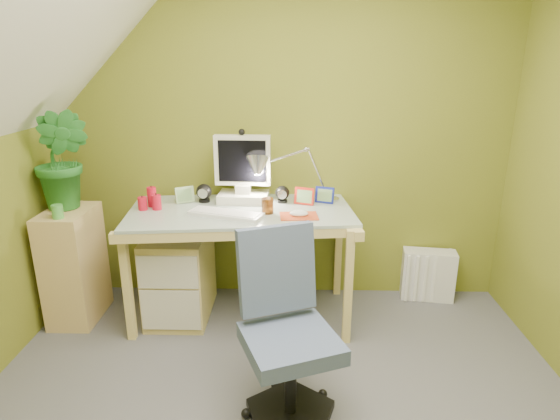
{
  "coord_description": "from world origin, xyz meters",
  "views": [
    {
      "loc": [
        0.07,
        -1.69,
        1.72
      ],
      "look_at": [
        0.0,
        1.0,
        0.85
      ],
      "focal_mm": 30.0,
      "sensor_mm": 36.0,
      "label": 1
    }
  ],
  "objects_px": {
    "radiator": "(428,275)",
    "monitor": "(243,167)",
    "task_chair": "(291,342)",
    "desk": "(242,263)",
    "side_ledge": "(75,265)",
    "potted_plant": "(63,160)",
    "desk_lamp": "(309,162)"
  },
  "relations": [
    {
      "from": "monitor",
      "to": "side_ledge",
      "type": "relative_size",
      "value": 0.63
    },
    {
      "from": "desk_lamp",
      "to": "task_chair",
      "type": "xyz_separation_m",
      "value": [
        -0.12,
        -1.18,
        -0.62
      ]
    },
    {
      "from": "potted_plant",
      "to": "monitor",
      "type": "bearing_deg",
      "value": 9.5
    },
    {
      "from": "task_chair",
      "to": "radiator",
      "type": "height_order",
      "value": "task_chair"
    },
    {
      "from": "desk",
      "to": "radiator",
      "type": "bearing_deg",
      "value": 5.46
    },
    {
      "from": "task_chair",
      "to": "radiator",
      "type": "xyz_separation_m",
      "value": [
        1.02,
        1.27,
        -0.25
      ]
    },
    {
      "from": "potted_plant",
      "to": "side_ledge",
      "type": "bearing_deg",
      "value": -90.0
    },
    {
      "from": "desk_lamp",
      "to": "potted_plant",
      "type": "distance_m",
      "value": 1.6
    },
    {
      "from": "potted_plant",
      "to": "radiator",
      "type": "distance_m",
      "value": 2.67
    },
    {
      "from": "side_ledge",
      "to": "radiator",
      "type": "bearing_deg",
      "value": 7.55
    },
    {
      "from": "radiator",
      "to": "side_ledge",
      "type": "bearing_deg",
      "value": -164.47
    },
    {
      "from": "side_ledge",
      "to": "potted_plant",
      "type": "xyz_separation_m",
      "value": [
        0.0,
        0.05,
        0.72
      ]
    },
    {
      "from": "desk",
      "to": "side_ledge",
      "type": "distance_m",
      "value": 1.14
    },
    {
      "from": "desk",
      "to": "monitor",
      "type": "xyz_separation_m",
      "value": [
        -0.0,
        0.18,
        0.63
      ]
    },
    {
      "from": "side_ledge",
      "to": "radiator",
      "type": "distance_m",
      "value": 2.52
    },
    {
      "from": "desk",
      "to": "side_ledge",
      "type": "relative_size",
      "value": 1.87
    },
    {
      "from": "monitor",
      "to": "task_chair",
      "type": "distance_m",
      "value": 1.36
    },
    {
      "from": "radiator",
      "to": "potted_plant",
      "type": "bearing_deg",
      "value": -165.6
    },
    {
      "from": "radiator",
      "to": "desk",
      "type": "bearing_deg",
      "value": -160.75
    },
    {
      "from": "desk",
      "to": "potted_plant",
      "type": "xyz_separation_m",
      "value": [
        -1.14,
        -0.01,
        0.72
      ]
    },
    {
      "from": "desk_lamp",
      "to": "potted_plant",
      "type": "bearing_deg",
      "value": -161.99
    },
    {
      "from": "desk_lamp",
      "to": "radiator",
      "type": "distance_m",
      "value": 1.26
    },
    {
      "from": "side_ledge",
      "to": "task_chair",
      "type": "relative_size",
      "value": 0.89
    },
    {
      "from": "desk_lamp",
      "to": "monitor",
      "type": "bearing_deg",
      "value": -168.83
    },
    {
      "from": "desk",
      "to": "desk_lamp",
      "type": "distance_m",
      "value": 0.83
    },
    {
      "from": "potted_plant",
      "to": "desk",
      "type": "bearing_deg",
      "value": 0.51
    },
    {
      "from": "radiator",
      "to": "task_chair",
      "type": "bearing_deg",
      "value": -120.89
    },
    {
      "from": "radiator",
      "to": "monitor",
      "type": "bearing_deg",
      "value": -168.22
    },
    {
      "from": "desk",
      "to": "radiator",
      "type": "distance_m",
      "value": 1.4
    },
    {
      "from": "side_ledge",
      "to": "desk_lamp",
      "type": "bearing_deg",
      "value": 8.61
    },
    {
      "from": "desk_lamp",
      "to": "side_ledge",
      "type": "relative_size",
      "value": 0.72
    },
    {
      "from": "desk_lamp",
      "to": "task_chair",
      "type": "relative_size",
      "value": 0.64
    }
  ]
}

